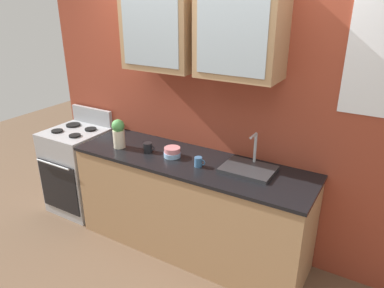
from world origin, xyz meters
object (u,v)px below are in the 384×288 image
at_px(bowl_stack, 172,152).
at_px(cup_near_bowls, 148,147).
at_px(stove_range, 79,169).
at_px(sink_faucet, 248,168).
at_px(vase, 119,133).
at_px(cup_near_sink, 199,162).

bearing_deg(bowl_stack, cup_near_bowls, -174.49).
relative_size(stove_range, sink_faucet, 2.60).
bearing_deg(stove_range, cup_near_bowls, -2.22).
distance_m(vase, cup_near_bowls, 0.32).
bearing_deg(cup_near_sink, sink_faucet, 20.04).
bearing_deg(vase, cup_near_bowls, 9.50).
relative_size(cup_near_sink, cup_near_bowls, 0.85).
bearing_deg(sink_faucet, bowl_stack, -172.80).
xyz_separation_m(bowl_stack, vase, (-0.55, -0.07, 0.10)).
bearing_deg(vase, cup_near_sink, 1.28).
bearing_deg(cup_near_bowls, vase, -170.50).
bearing_deg(sink_faucet, vase, -172.58).
distance_m(vase, cup_near_sink, 0.85).
bearing_deg(vase, bowl_stack, 7.69).
bearing_deg(bowl_stack, cup_near_sink, -10.40).
xyz_separation_m(stove_range, bowl_stack, (1.25, -0.01, 0.49)).
relative_size(vase, cup_near_sink, 2.74).
xyz_separation_m(bowl_stack, cup_near_sink, (0.30, -0.05, 0.00)).
bearing_deg(bowl_stack, sink_faucet, 7.20).
bearing_deg(cup_near_sink, stove_range, 177.42).
relative_size(sink_faucet, vase, 1.55).
height_order(stove_range, bowl_stack, stove_range).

